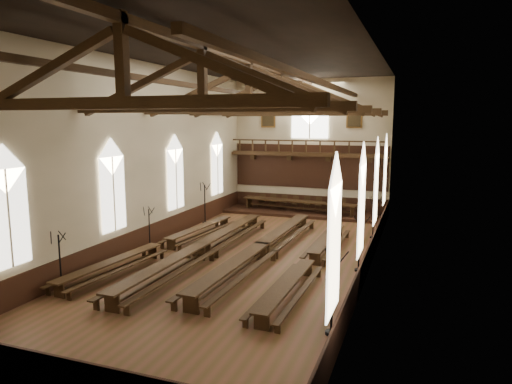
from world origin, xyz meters
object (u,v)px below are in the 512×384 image
at_px(refectory_row_c, 262,247).
at_px(candelabrum_right_far, 373,226).
at_px(candelabrum_right_mid, 359,255).
at_px(candelabrum_right_near, 332,309).
at_px(candelabrum_left_near, 61,273).
at_px(candelabrum_left_far, 205,211).
at_px(candelabrum_left_mid, 150,237).
at_px(refectory_row_d, 311,260).
at_px(refectory_row_b, 202,247).
at_px(refectory_row_a, 162,245).
at_px(high_table, 298,202).
at_px(dais, 298,213).

bearing_deg(refectory_row_c, candelabrum_right_far, 51.68).
bearing_deg(candelabrum_right_mid, candelabrum_right_near, -90.00).
bearing_deg(candelabrum_left_near, candelabrum_left_far, 90.00).
bearing_deg(candelabrum_right_near, candelabrum_left_mid, 149.38).
xyz_separation_m(refectory_row_c, candelabrum_left_far, (-6.25, 6.22, 0.26)).
bearing_deg(refectory_row_d, refectory_row_b, 179.88).
xyz_separation_m(refectory_row_a, high_table, (4.04, 12.45, 0.39)).
bearing_deg(candelabrum_right_near, candelabrum_left_near, 179.62).
xyz_separation_m(refectory_row_d, candelabrum_left_near, (-8.99, -6.02, 0.26)).
relative_size(refectory_row_d, candelabrum_right_near, 4.82).
bearing_deg(high_table, candelabrum_right_mid, -63.07).
relative_size(refectory_row_d, candelabrum_right_mid, 5.29).
height_order(high_table, candelabrum_left_far, candelabrum_left_far).
relative_size(high_table, candelabrum_left_mid, 3.75).
bearing_deg(candelabrum_right_near, dais, 107.88).
relative_size(candelabrum_left_mid, candelabrum_left_far, 0.84).
bearing_deg(refectory_row_d, refectory_row_c, 160.29).
height_order(refectory_row_c, high_table, high_table).
xyz_separation_m(candelabrum_left_near, candelabrum_left_far, (-0.00, 13.22, 0.09)).
xyz_separation_m(refectory_row_b, high_table, (1.75, 12.41, 0.31)).
height_order(refectory_row_d, candelabrum_left_far, candelabrum_left_far).
relative_size(refectory_row_a, high_table, 1.58).
bearing_deg(candelabrum_right_far, refectory_row_a, -144.49).
distance_m(refectory_row_c, candelabrum_left_mid, 6.28).
height_order(refectory_row_a, high_table, high_table).
height_order(candelabrum_left_mid, candelabrum_right_mid, candelabrum_right_mid).
bearing_deg(candelabrum_left_far, high_table, 45.48).
bearing_deg(refectory_row_c, candelabrum_left_mid, -175.41).
height_order(refectory_row_d, candelabrum_right_mid, candelabrum_right_mid).
xyz_separation_m(dais, candelabrum_left_near, (-5.13, -18.44, 0.66)).
bearing_deg(candelabrum_right_far, refectory_row_b, -137.40).
bearing_deg(dais, candelabrum_left_near, -105.54).
xyz_separation_m(candelabrum_left_near, candelabrum_right_far, (11.10, 13.13, -0.01)).
bearing_deg(refectory_row_b, refectory_row_d, -0.12).
height_order(refectory_row_b, dais, refectory_row_b).
bearing_deg(refectory_row_a, candelabrum_left_far, 98.57).
distance_m(candelabrum_left_near, candelabrum_right_far, 17.19).
xyz_separation_m(candelabrum_left_far, candelabrum_right_near, (11.10, -13.30, 0.01)).
xyz_separation_m(candelabrum_left_near, candelabrum_left_mid, (-0.00, 6.50, -0.05)).
distance_m(refectory_row_a, candelabrum_left_mid, 1.22).
xyz_separation_m(refectory_row_d, candelabrum_right_far, (2.11, 7.11, 0.25)).
bearing_deg(refectory_row_d, candelabrum_left_far, 141.29).
xyz_separation_m(refectory_row_a, candelabrum_left_near, (-1.09, -5.99, 0.26)).
bearing_deg(refectory_row_c, high_table, 95.63).
distance_m(candelabrum_right_mid, candelabrum_right_far, 6.45).
relative_size(dais, candelabrum_left_mid, 4.84).
bearing_deg(dais, refectory_row_b, -98.02).
height_order(high_table, candelabrum_left_mid, candelabrum_left_mid).
relative_size(refectory_row_b, candelabrum_left_mid, 6.34).
distance_m(refectory_row_b, candelabrum_right_mid, 7.75).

